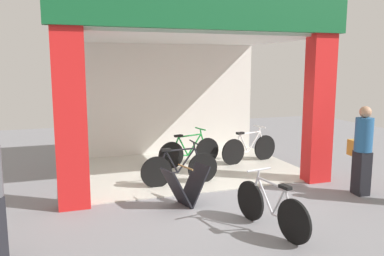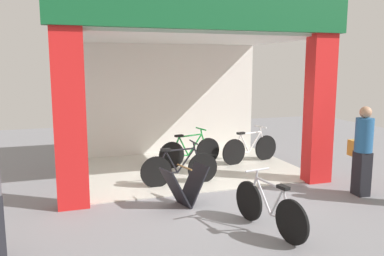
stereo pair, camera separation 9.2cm
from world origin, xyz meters
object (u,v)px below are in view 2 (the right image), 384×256
Objects in this scene: bicycle_parked_0 at (269,208)px; bicycle_inside_2 at (250,149)px; bicycle_inside_0 at (180,168)px; bicycle_inside_1 at (190,152)px; sandwich_board_sign at (184,186)px; pedestrian_1 at (362,150)px.

bicycle_inside_2 is at bearing 67.36° from bicycle_parked_0.
bicycle_inside_1 is (0.69, 1.42, 0.01)m from bicycle_inside_0.
sandwich_board_sign is (-2.51, -2.46, -0.01)m from bicycle_inside_2.
pedestrian_1 is at bearing -8.02° from sandwich_board_sign.
sandwich_board_sign is (-0.94, -2.60, -0.01)m from bicycle_inside_1.
bicycle_inside_0 is 1.03× the size of bicycle_parked_0.
bicycle_inside_1 is 3.98m from pedestrian_1.
bicycle_inside_2 is 1.89× the size of sandwich_board_sign.
bicycle_inside_2 is 3.12m from pedestrian_1.
bicycle_parked_0 is (0.63, -2.63, -0.01)m from bicycle_inside_0.
bicycle_inside_1 is 0.97× the size of pedestrian_1.
bicycle_inside_2 is 1.04× the size of bicycle_parked_0.
bicycle_parked_0 is (-0.06, -4.05, -0.01)m from bicycle_inside_1.
pedestrian_1 reaches higher than sandwich_board_sign.
bicycle_inside_1 is at bearing 128.63° from pedestrian_1.
bicycle_parked_0 is at bearing -158.99° from pedestrian_1.
pedestrian_1 is (3.41, -0.48, 0.53)m from sandwich_board_sign.
bicycle_inside_1 is at bearing 89.13° from bicycle_parked_0.
pedestrian_1 is (2.53, 0.97, 0.53)m from bicycle_parked_0.
pedestrian_1 reaches higher than bicycle_inside_2.
bicycle_inside_0 is 1.58m from bicycle_inside_1.
bicycle_inside_0 is 1.00× the size of bicycle_inside_2.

